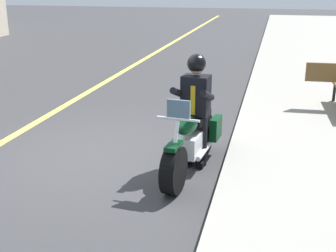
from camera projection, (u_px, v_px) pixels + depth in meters
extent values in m
plane|color=#333335|center=(102.00, 158.00, 7.30)|extent=(80.00, 80.00, 0.00)
cylinder|color=black|center=(174.00, 170.00, 6.01)|extent=(0.68, 0.26, 0.66)
cylinder|color=black|center=(203.00, 134.00, 7.40)|extent=(0.68, 0.26, 0.66)
cube|color=silver|center=(191.00, 144.00, 6.70)|extent=(0.58, 0.33, 0.32)
ellipsoid|color=black|center=(187.00, 125.00, 6.41)|extent=(0.58, 0.33, 0.24)
cube|color=black|center=(197.00, 117.00, 6.92)|extent=(0.72, 0.35, 0.12)
cube|color=black|center=(216.00, 128.00, 7.24)|extent=(0.41, 0.16, 0.36)
cube|color=black|center=(190.00, 125.00, 7.38)|extent=(0.41, 0.16, 0.36)
cylinder|color=silver|center=(174.00, 151.00, 5.95)|extent=(0.35, 0.08, 0.76)
cylinder|color=silver|center=(178.00, 119.00, 5.96)|extent=(0.09, 0.60, 0.04)
cube|color=black|center=(174.00, 146.00, 5.90)|extent=(0.37, 0.19, 0.06)
cylinder|color=silver|center=(206.00, 149.00, 6.97)|extent=(0.90, 0.17, 0.08)
cube|color=slate|center=(179.00, 110.00, 5.94)|extent=(0.07, 0.32, 0.28)
cylinder|color=black|center=(203.00, 140.00, 6.89)|extent=(0.14, 0.14, 0.84)
cube|color=black|center=(201.00, 163.00, 6.95)|extent=(0.27, 0.13, 0.10)
cylinder|color=black|center=(188.00, 138.00, 6.96)|extent=(0.14, 0.14, 0.84)
cube|color=black|center=(186.00, 161.00, 7.03)|extent=(0.27, 0.13, 0.10)
cube|color=black|center=(196.00, 95.00, 6.71)|extent=(0.36, 0.43, 0.60)
cube|color=#B28C14|center=(193.00, 100.00, 6.58)|extent=(0.03, 0.07, 0.44)
cylinder|color=black|center=(207.00, 95.00, 6.46)|extent=(0.56, 0.15, 0.28)
cylinder|color=black|center=(178.00, 93.00, 6.60)|extent=(0.56, 0.15, 0.28)
sphere|color=tan|center=(197.00, 67.00, 6.57)|extent=(0.22, 0.22, 0.22)
sphere|color=black|center=(197.00, 63.00, 6.56)|extent=(0.28, 0.28, 0.28)
cube|color=black|center=(334.00, 92.00, 10.05)|extent=(0.06, 0.06, 0.42)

